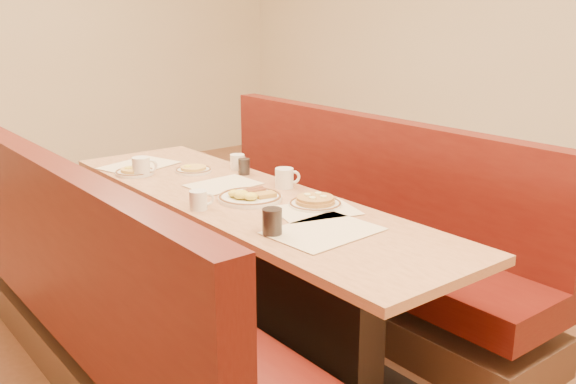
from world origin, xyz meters
TOP-DOWN VIEW (x-y plane):
  - ground at (0.00, 0.00)m, footprint 8.00×8.00m
  - diner_table at (0.00, 0.00)m, footprint 0.70×2.50m
  - booth_left at (-0.73, 0.00)m, footprint 0.55×2.50m
  - booth_right at (0.73, 0.00)m, footprint 0.55×2.50m
  - placemat_near_left at (-0.04, -0.61)m, footprint 0.45×0.35m
  - placemat_near_right at (0.12, -0.38)m, footprint 0.42×0.36m
  - placemat_far_left at (-0.12, 0.91)m, footprint 0.47×0.41m
  - placemat_far_right at (0.03, 0.25)m, footprint 0.36×0.28m
  - pancake_plate at (0.17, -0.32)m, footprint 0.24×0.24m
  - eggs_plate at (-0.02, -0.06)m, footprint 0.31×0.31m
  - extra_plate_mid at (0.05, 0.59)m, footprint 0.20×0.20m
  - extra_plate_far at (-0.22, 0.75)m, footprint 0.21×0.21m
  - coffee_mug_a at (0.26, 0.02)m, footprint 0.13×0.09m
  - coffee_mug_b at (-0.28, -0.03)m, footprint 0.11×0.08m
  - coffee_mug_c at (0.28, 0.48)m, footprint 0.11×0.08m
  - coffee_mug_d at (-0.21, 0.69)m, footprint 0.13×0.10m
  - soda_tumbler_near at (-0.22, -0.51)m, footprint 0.08×0.08m
  - soda_tumbler_mid at (0.25, 0.37)m, footprint 0.06×0.06m

SIDE VIEW (x-z plane):
  - ground at x=0.00m, z-range 0.00..0.00m
  - booth_left at x=-0.73m, z-range -0.16..0.89m
  - booth_right at x=0.73m, z-range -0.16..0.89m
  - diner_table at x=0.00m, z-range 0.00..0.75m
  - placemat_near_left at x=-0.04m, z-range 0.75..0.76m
  - placemat_near_right at x=0.12m, z-range 0.75..0.76m
  - placemat_far_left at x=-0.12m, z-range 0.75..0.76m
  - placemat_far_right at x=0.03m, z-range 0.75..0.76m
  - extra_plate_mid at x=0.05m, z-range 0.74..0.78m
  - extra_plate_far at x=-0.22m, z-range 0.74..0.79m
  - eggs_plate at x=-0.02m, z-range 0.74..0.80m
  - pancake_plate at x=0.17m, z-range 0.74..0.80m
  - soda_tumbler_mid at x=0.25m, z-range 0.75..0.84m
  - coffee_mug_c at x=0.28m, z-range 0.75..0.84m
  - coffee_mug_b at x=-0.28m, z-range 0.75..0.84m
  - coffee_mug_a at x=0.26m, z-range 0.75..0.85m
  - coffee_mug_d at x=-0.21m, z-range 0.75..0.85m
  - soda_tumbler_near at x=-0.22m, z-range 0.75..0.86m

